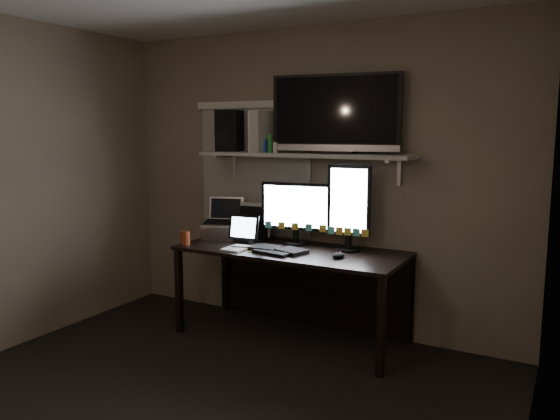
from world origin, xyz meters
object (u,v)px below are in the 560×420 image
Objects in this scene: cup at (185,238)px; tv at (336,114)px; keyboard at (278,250)px; tablet at (244,229)px; monitor_portrait at (349,207)px; speaker at (230,131)px; game_console at (263,132)px; mouse at (338,255)px; monitor_landscape at (296,213)px; desk at (298,268)px; laptop at (220,219)px.

cup is 1.57m from tv.
tv is (0.32, 0.34, 1.04)m from keyboard.
tablet is 0.26× the size of tv.
monitor_portrait is 1.27m from speaker.
game_console is at bearing 175.73° from monitor_portrait.
monitor_portrait is at bearing 110.63° from mouse.
game_console reaches higher than monitor_landscape.
desk is 0.67m from monitor_portrait.
monitor_landscape is at bearing 174.18° from monitor_portrait.
monitor_landscape is at bearing 16.44° from tablet.
monitor_portrait is at bearing 6.05° from desk.
tv is (0.32, 0.05, 0.79)m from monitor_landscape.
laptop reaches higher than cup.
desk is 0.82m from laptop.
tablet reaches higher than mouse.
mouse is 0.34× the size of game_console.
monitor_landscape reaches higher than tablet.
monitor_portrait is at bearing -14.48° from laptop.
keyboard is at bearing -34.66° from laptop.
speaker is at bearing 162.48° from keyboard.
desk is at bearing 168.07° from mouse.
mouse is 1.23m from game_console.
keyboard is 0.50m from mouse.
game_console is at bearing 178.06° from tv.
mouse is (0.03, -0.27, -0.32)m from monitor_portrait.
tablet is (-0.40, 0.14, 0.10)m from keyboard.
desk is 5.34× the size of game_console.
desk is 5.13× the size of speaker.
mouse is at bearing 7.36° from cup.
tv reaches higher than tablet.
keyboard is at bearing -42.44° from speaker.
speaker is at bearing 74.41° from cup.
monitor_landscape reaches higher than cup.
keyboard is 1.17m from speaker.
mouse is 1.50m from speaker.
keyboard is 1.14m from tv.
speaker is at bearing -177.41° from game_console.
tablet is 2.38× the size of cup.
tv reaches higher than monitor_landscape.
speaker reaches higher than monitor_portrait.
tv is at bearing 132.87° from mouse.
speaker reaches higher than mouse.
tablet is at bearing -168.30° from desk.
speaker reaches higher than tablet.
mouse is 0.11× the size of tv.
monitor_landscape is 1.29× the size of keyboard.
tablet is at bearing -173.67° from mouse.
game_console is (-0.35, 0.05, 1.10)m from desk.
monitor_portrait is 1.98× the size of laptop.
tv is (0.27, 0.11, 1.23)m from desk.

